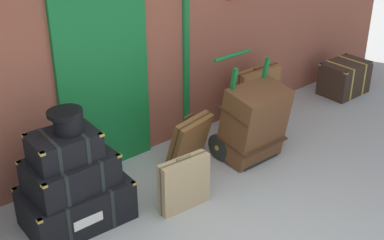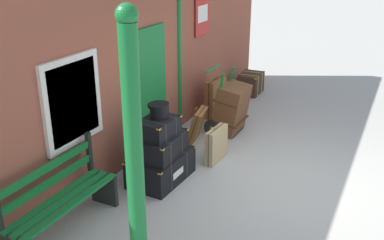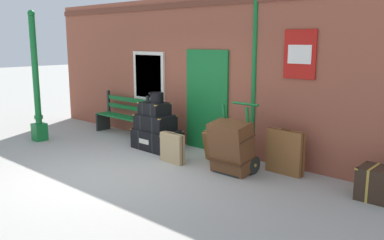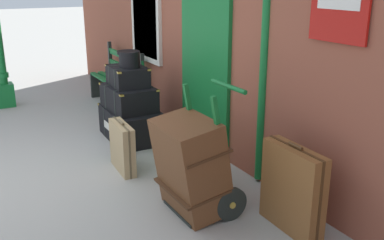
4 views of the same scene
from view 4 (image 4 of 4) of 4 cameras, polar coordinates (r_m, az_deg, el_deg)
The scene contains 12 objects.
ground_plane at distance 5.26m, azimuth -22.86°, elevation -7.57°, with size 60.00×60.00×0.00m, color #A3A099.
brick_facade at distance 5.66m, azimuth 2.47°, elevation 12.42°, with size 10.40×0.35×3.20m.
platform_bench at distance 7.75m, azimuth -9.52°, elevation 5.03°, with size 1.60×0.43×1.01m.
steamer_trunk_base at distance 6.16m, azimuth -7.80°, elevation -0.48°, with size 1.04×0.69×0.43m.
steamer_trunk_middle at distance 6.08m, azimuth -8.14°, elevation 2.88°, with size 0.82×0.57×0.33m.
steamer_trunk_top at distance 6.04m, azimuth -8.28°, elevation 5.61°, with size 0.63×0.48×0.27m.
round_hatbox at distance 5.93m, azimuth -8.08°, elevation 7.88°, with size 0.33×0.29×0.21m.
porters_trolley at distance 4.29m, azimuth 1.93°, elevation -7.87°, with size 0.71×0.57×1.20m.
large_brown_trunk at distance 4.12m, azimuth -0.12°, elevation -5.92°, with size 0.70×0.57×0.94m.
suitcase_beige at distance 4.88m, azimuth 0.52°, elevation -4.26°, with size 0.59×0.39×0.61m.
suitcase_tan at distance 5.14m, azimuth -8.96°, elevation -3.48°, with size 0.57×0.17×0.60m.
suitcase_slate at distance 3.98m, azimuth 12.79°, elevation -8.70°, with size 0.68×0.19×0.81m.
Camera 4 is at (4.79, -0.35, 2.13)m, focal length 41.44 mm.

